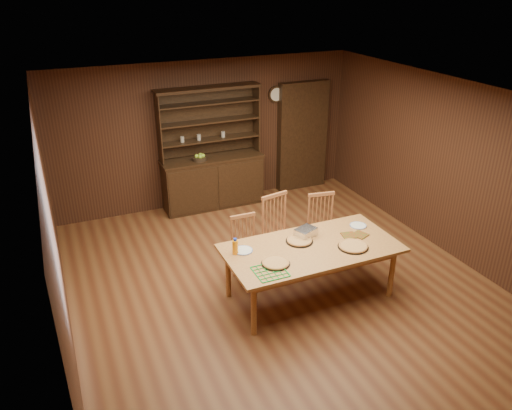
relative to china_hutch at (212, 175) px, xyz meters
name	(u,v)px	position (x,y,z in m)	size (l,w,h in m)	color
floor	(278,281)	(0.00, -2.75, -0.60)	(6.00, 6.00, 0.00)	brown
room_shell	(280,176)	(0.00, -2.75, 0.98)	(6.00, 6.00, 6.00)	silver
china_hutch	(212,175)	(0.00, 0.00, 0.00)	(1.84, 0.52, 2.17)	#321F10
doorway	(302,136)	(1.90, 0.15, 0.45)	(1.00, 0.18, 2.10)	#321F10
wall_clock	(276,94)	(1.35, 0.20, 1.30)	(0.30, 0.05, 0.30)	#321F10
dining_table	(311,251)	(0.23, -3.23, 0.09)	(2.24, 1.12, 0.75)	#BB8A41
chair_left	(245,246)	(-0.36, -2.45, -0.10)	(0.39, 0.37, 0.94)	#AE663B
chair_center	(278,229)	(0.18, -2.36, -0.01)	(0.53, 0.51, 1.11)	#AE663B
chair_right	(322,225)	(0.86, -2.44, -0.05)	(0.48, 0.47, 1.03)	#AE663B
pizza_left	(276,263)	(-0.37, -3.42, 0.17)	(0.35, 0.35, 0.04)	black
pizza_right	(353,246)	(0.71, -3.45, 0.17)	(0.39, 0.39, 0.04)	black
pizza_center	(299,240)	(0.15, -3.05, 0.17)	(0.36, 0.36, 0.04)	black
cooling_rack	(270,271)	(-0.50, -3.56, 0.16)	(0.35, 0.35, 0.02)	#0B972D
plate_left	(243,250)	(-0.61, -2.98, 0.16)	(0.24, 0.24, 0.02)	silver
plate_right	(358,226)	(1.10, -2.98, 0.16)	(0.23, 0.23, 0.02)	silver
foil_dish	(306,232)	(0.30, -2.95, 0.21)	(0.28, 0.20, 0.11)	white
juice_bottle	(235,247)	(-0.72, -3.00, 0.25)	(0.07, 0.07, 0.21)	orange
pot_holder_a	(360,235)	(0.98, -3.22, 0.16)	(0.18, 0.18, 0.01)	#A11A12
pot_holder_b	(349,235)	(0.83, -3.17, 0.16)	(0.18, 0.18, 0.01)	#A11A12
fruit_bowl	(200,158)	(-0.24, -0.07, 0.39)	(0.26, 0.26, 0.12)	black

